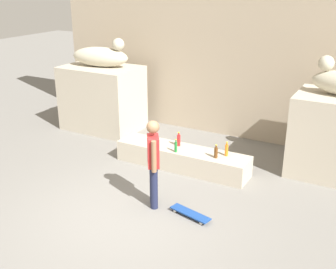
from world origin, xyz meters
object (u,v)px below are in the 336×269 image
skater (153,160)px  bottle_brown (216,152)px  skateboard (190,213)px  bottle_red (179,140)px  bottle_orange (227,150)px  bottle_green (176,147)px  statue_reclining_left (101,56)px

skater → bottle_brown: size_ratio=5.65×
skateboard → bottle_red: size_ratio=2.53×
skater → bottle_red: skater is taller
bottle_orange → bottle_green: bearing=-162.1°
bottle_green → bottle_orange: (1.03, 0.33, 0.01)m
bottle_brown → skateboard: bearing=-82.8°
skater → bottle_red: 1.88m
bottle_orange → bottle_red: bottle_red is taller
statue_reclining_left → skater: (3.35, -2.99, -1.11)m
skater → bottle_orange: bearing=124.5°
bottle_orange → bottle_brown: 0.26m
statue_reclining_left → bottle_green: statue_reclining_left is taller
skateboard → bottle_green: 1.92m
skateboard → bottle_red: 2.26m
bottle_red → skater: bearing=-77.1°
statue_reclining_left → skateboard: size_ratio=2.02×
bottle_green → bottle_orange: bearing=17.9°
skater → bottle_orange: skater is taller
skater → bottle_orange: (0.72, 1.80, -0.33)m
bottle_red → bottle_brown: bottle_red is taller
bottle_orange → skater: bearing=-111.9°
skateboard → bottle_brown: size_ratio=2.79×
bottle_green → statue_reclining_left: bearing=153.3°
skateboard → bottle_green: bottle_green is taller
skater → bottle_brown: bearing=126.8°
statue_reclining_left → bottle_orange: size_ratio=5.26×
statue_reclining_left → bottle_red: (2.94, -1.19, -1.43)m
statue_reclining_left → skater: bearing=-50.7°
bottle_green → bottle_brown: (0.87, 0.13, 0.00)m
bottle_orange → bottle_brown: bottle_orange is taller
statue_reclining_left → skater: size_ratio=1.00×
skater → bottle_red: size_ratio=5.13×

